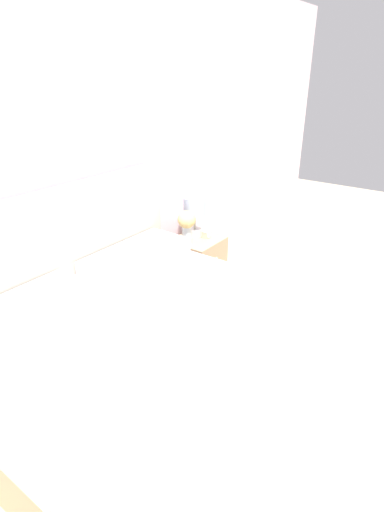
# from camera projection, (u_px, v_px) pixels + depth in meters

# --- Properties ---
(ground_plane) EXTENTS (12.00, 12.00, 0.00)m
(ground_plane) POSITION_uv_depth(u_px,v_px,m) (76.00, 360.00, 2.90)
(ground_plane) COLOR #CCB28E
(wall_back) EXTENTS (8.00, 0.06, 2.60)m
(wall_back) POSITION_uv_depth(u_px,v_px,m) (41.00, 184.00, 2.39)
(wall_back) COLOR silver
(wall_back) RESTS_ON ground_plane
(bed) EXTENTS (1.86, 2.18, 1.28)m
(bed) POSITION_uv_depth(u_px,v_px,m) (187.00, 382.00, 2.21)
(bed) COLOR tan
(bed) RESTS_ON ground_plane
(nightstand) EXTENTS (0.40, 0.40, 0.60)m
(nightstand) POSITION_uv_depth(u_px,v_px,m) (198.00, 270.00, 3.56)
(nightstand) COLOR tan
(nightstand) RESTS_ON ground_plane
(table_lamp) EXTENTS (0.19, 0.19, 0.35)m
(table_lamp) POSITION_uv_depth(u_px,v_px,m) (195.00, 210.00, 3.40)
(table_lamp) COLOR white
(table_lamp) RESTS_ON nightstand
(flower_vase) EXTENTS (0.15, 0.15, 0.29)m
(flower_vase) POSITION_uv_depth(u_px,v_px,m) (187.00, 223.00, 3.26)
(flower_vase) COLOR silver
(flower_vase) RESTS_ON nightstand
(alarm_clock) EXTENTS (0.07, 0.05, 0.06)m
(alarm_clock) POSITION_uv_depth(u_px,v_px,m) (207.00, 234.00, 3.45)
(alarm_clock) COLOR beige
(alarm_clock) RESTS_ON nightstand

